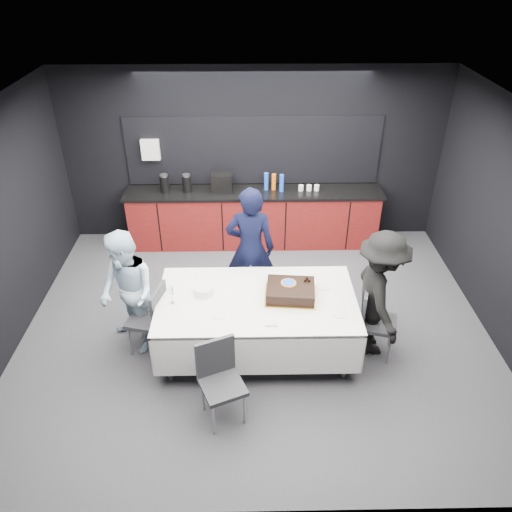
{
  "coord_description": "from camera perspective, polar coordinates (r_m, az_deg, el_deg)",
  "views": [
    {
      "loc": [
        -0.09,
        -5.03,
        4.32
      ],
      "look_at": [
        0.0,
        0.1,
        1.05
      ],
      "focal_mm": 35.0,
      "sensor_mm": 36.0,
      "label": 1
    }
  ],
  "objects": [
    {
      "name": "ground",
      "position": [
        6.63,
        0.02,
        -8.15
      ],
      "size": [
        6.0,
        6.0,
        0.0
      ],
      "primitive_type": "plane",
      "color": "#434348",
      "rests_on": "ground"
    },
    {
      "name": "room_shell",
      "position": [
        5.6,
        0.02,
        6.45
      ],
      "size": [
        6.04,
        5.04,
        2.82
      ],
      "color": "white",
      "rests_on": "ground"
    },
    {
      "name": "kitchenette",
      "position": [
        8.17,
        -0.38,
        4.97
      ],
      "size": [
        4.1,
        0.64,
        2.05
      ],
      "color": "#5C0F0E",
      "rests_on": "ground"
    },
    {
      "name": "party_table",
      "position": [
        5.91,
        0.09,
        -5.96
      ],
      "size": [
        2.32,
        1.32,
        0.78
      ],
      "color": "#99999E",
      "rests_on": "ground"
    },
    {
      "name": "cake_assembly",
      "position": [
        5.83,
        3.96,
        -4.01
      ],
      "size": [
        0.64,
        0.54,
        0.18
      ],
      "color": "gold",
      "rests_on": "party_table"
    },
    {
      "name": "plate_stack",
      "position": [
        5.9,
        -6.01,
        -3.89
      ],
      "size": [
        0.24,
        0.24,
        0.1
      ],
      "primitive_type": "cylinder",
      "color": "white",
      "rests_on": "party_table"
    },
    {
      "name": "loose_plate_near",
      "position": [
        5.6,
        -4.37,
        -6.71
      ],
      "size": [
        0.18,
        0.18,
        0.01
      ],
      "primitive_type": "cylinder",
      "color": "white",
      "rests_on": "party_table"
    },
    {
      "name": "loose_plate_right_a",
      "position": [
        6.08,
        7.73,
        -3.39
      ],
      "size": [
        0.18,
        0.18,
        0.01
      ],
      "primitive_type": "cylinder",
      "color": "white",
      "rests_on": "party_table"
    },
    {
      "name": "loose_plate_right_b",
      "position": [
        5.69,
        9.48,
        -6.39
      ],
      "size": [
        0.2,
        0.2,
        0.01
      ],
      "primitive_type": "cylinder",
      "color": "white",
      "rests_on": "party_table"
    },
    {
      "name": "loose_plate_far",
      "position": [
        6.09,
        1.43,
        -2.96
      ],
      "size": [
        0.21,
        0.21,
        0.01
      ],
      "primitive_type": "cylinder",
      "color": "white",
      "rests_on": "party_table"
    },
    {
      "name": "fork_pile",
      "position": [
        5.46,
        1.79,
        -7.71
      ],
      "size": [
        0.15,
        0.1,
        0.02
      ],
      "primitive_type": "cube",
      "rotation": [
        0.0,
        0.0,
        -0.06
      ],
      "color": "white",
      "rests_on": "party_table"
    },
    {
      "name": "champagne_flute",
      "position": [
        5.75,
        -9.67,
        -4.03
      ],
      "size": [
        0.06,
        0.06,
        0.22
      ],
      "color": "white",
      "rests_on": "party_table"
    },
    {
      "name": "chair_left",
      "position": [
        6.11,
        -11.82,
        -6.6
      ],
      "size": [
        0.51,
        0.51,
        0.92
      ],
      "color": "#2E2E33",
      "rests_on": "ground"
    },
    {
      "name": "chair_right",
      "position": [
        6.11,
        13.19,
        -6.74
      ],
      "size": [
        0.52,
        0.52,
        0.92
      ],
      "color": "#2E2E33",
      "rests_on": "ground"
    },
    {
      "name": "chair_near",
      "position": [
        5.27,
        -4.19,
        -13.43
      ],
      "size": [
        0.55,
        0.55,
        0.92
      ],
      "color": "#2E2E33",
      "rests_on": "ground"
    },
    {
      "name": "person_center",
      "position": [
        6.55,
        -0.65,
        0.83
      ],
      "size": [
        0.66,
        0.45,
        1.76
      ],
      "primitive_type": "imported",
      "rotation": [
        0.0,
        0.0,
        3.1
      ],
      "color": "black",
      "rests_on": "ground"
    },
    {
      "name": "person_left",
      "position": [
        6.07,
        -14.47,
        -4.15
      ],
      "size": [
        0.95,
        0.98,
        1.59
      ],
      "primitive_type": "imported",
      "rotation": [
        0.0,
        0.0,
        -0.89
      ],
      "color": "silver",
      "rests_on": "ground"
    },
    {
      "name": "person_right",
      "position": [
        6.01,
        13.89,
        -4.3
      ],
      "size": [
        0.68,
        1.09,
        1.62
      ],
      "primitive_type": "imported",
      "rotation": [
        0.0,
        0.0,
        1.65
      ],
      "color": "black",
      "rests_on": "ground"
    }
  ]
}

